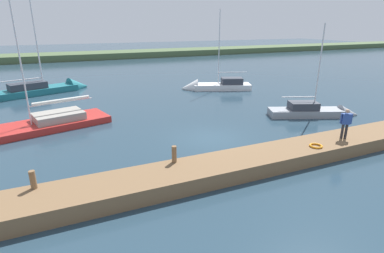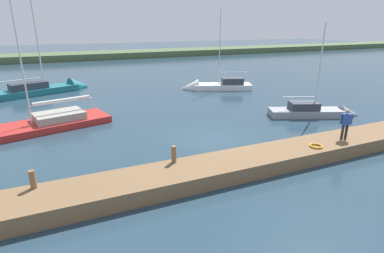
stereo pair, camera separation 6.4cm
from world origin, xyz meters
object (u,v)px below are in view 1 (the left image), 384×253
at_px(life_ring_buoy, 316,146).
at_px(person_on_dock, 346,122).
at_px(sailboat_outer_mooring, 212,87).
at_px(sailboat_mid_channel, 48,90).
at_px(mooring_post_far, 174,154).
at_px(sailboat_near_dock, 0,135).
at_px(sailboat_inner_slip, 317,114).
at_px(mooring_post_near, 33,180).

relative_size(life_ring_buoy, person_on_dock, 0.40).
xyz_separation_m(life_ring_buoy, sailboat_outer_mooring, (-3.25, -17.78, -0.53)).
height_order(life_ring_buoy, sailboat_mid_channel, sailboat_mid_channel).
bearing_deg(person_on_dock, mooring_post_far, -66.99).
height_order(life_ring_buoy, sailboat_outer_mooring, sailboat_outer_mooring).
distance_m(mooring_post_far, sailboat_near_dock, 12.19).
xyz_separation_m(sailboat_inner_slip, sailboat_mid_channel, (18.79, -17.24, 0.09)).
bearing_deg(mooring_post_near, person_on_dock, 176.62).
bearing_deg(mooring_post_far, sailboat_outer_mooring, -122.38).
bearing_deg(sailboat_near_dock, person_on_dock, 136.16).
bearing_deg(life_ring_buoy, sailboat_near_dock, -33.91).
bearing_deg(mooring_post_far, sailboat_inner_slip, -160.84).
bearing_deg(person_on_dock, sailboat_near_dock, -91.17).
bearing_deg(mooring_post_near, sailboat_near_dock, -75.43).
relative_size(mooring_post_far, sailboat_inner_slip, 0.10).
height_order(sailboat_outer_mooring, person_on_dock, sailboat_outer_mooring).
xyz_separation_m(life_ring_buoy, sailboat_inner_slip, (-6.06, -5.85, -0.60)).
distance_m(sailboat_near_dock, sailboat_inner_slip, 21.85).
bearing_deg(sailboat_inner_slip, mooring_post_far, -138.75).
xyz_separation_m(life_ring_buoy, person_on_dock, (-2.28, -0.32, 0.90)).
height_order(sailboat_near_dock, sailboat_inner_slip, sailboat_near_dock).
relative_size(sailboat_near_dock, person_on_dock, 6.71).
bearing_deg(sailboat_near_dock, sailboat_outer_mooring, -172.34).
xyz_separation_m(sailboat_near_dock, sailboat_inner_slip, (-21.39, 4.46, 0.02)).
height_order(mooring_post_near, sailboat_outer_mooring, sailboat_outer_mooring).
xyz_separation_m(mooring_post_far, sailboat_outer_mooring, (-10.51, -16.57, -0.87)).
relative_size(sailboat_outer_mooring, sailboat_mid_channel, 0.85).
relative_size(life_ring_buoy, sailboat_inner_slip, 0.09).
relative_size(sailboat_inner_slip, person_on_dock, 4.49).
bearing_deg(sailboat_mid_channel, life_ring_buoy, -81.00).
bearing_deg(sailboat_inner_slip, life_ring_buoy, -113.93).
xyz_separation_m(mooring_post_near, mooring_post_far, (-5.71, 0.00, 0.02)).
relative_size(mooring_post_far, sailboat_mid_channel, 0.07).
height_order(life_ring_buoy, person_on_dock, person_on_dock).
distance_m(mooring_post_near, mooring_post_far, 5.71).
height_order(life_ring_buoy, sailboat_inner_slip, sailboat_inner_slip).
height_order(sailboat_outer_mooring, sailboat_mid_channel, sailboat_mid_channel).
bearing_deg(sailboat_outer_mooring, sailboat_mid_channel, 2.76).
xyz_separation_m(sailboat_outer_mooring, sailboat_near_dock, (18.57, 7.48, -0.08)).
bearing_deg(life_ring_buoy, person_on_dock, -172.08).
bearing_deg(mooring_post_far, life_ring_buoy, 170.48).
distance_m(life_ring_buoy, sailboat_inner_slip, 8.44).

